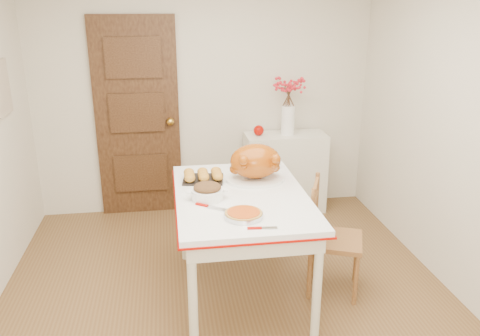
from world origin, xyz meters
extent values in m
cube|color=brown|center=(0.00, 0.00, 0.00)|extent=(3.50, 4.00, 0.00)
cube|color=beige|center=(0.00, 2.00, 1.25)|extent=(3.50, 0.00, 2.50)
cube|color=beige|center=(1.75, 0.00, 1.25)|extent=(0.00, 4.00, 2.50)
cube|color=black|center=(-0.70, 1.97, 1.03)|extent=(0.85, 0.06, 2.06)
cube|color=beige|center=(-1.73, 1.20, 1.50)|extent=(0.03, 0.35, 0.45)
cube|color=silver|center=(0.83, 1.78, 0.43)|extent=(0.85, 0.38, 0.85)
sphere|color=#9F0700|center=(0.54, 1.78, 0.90)|extent=(0.11, 0.11, 0.11)
cylinder|color=#B5420F|center=(0.06, -0.19, 0.87)|extent=(0.30, 0.30, 0.05)
cylinder|color=white|center=(0.16, 0.79, 0.90)|extent=(0.07, 0.07, 0.12)
camera|label=1|loc=(-0.40, -3.01, 2.16)|focal=36.18mm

